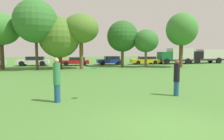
% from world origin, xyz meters
% --- Properties ---
extents(ground_plane, '(120.00, 120.00, 0.00)m').
position_xyz_m(ground_plane, '(0.00, 0.00, 0.00)').
color(ground_plane, '#477A33').
extents(person_thrower, '(0.30, 0.30, 1.89)m').
position_xyz_m(person_thrower, '(-3.19, 3.73, 0.97)').
color(person_thrower, navy).
rests_on(person_thrower, ground).
extents(person_catcher, '(0.29, 0.29, 1.74)m').
position_xyz_m(person_catcher, '(2.41, 3.75, 0.89)').
color(person_catcher, navy).
rests_on(person_catcher, ground).
extents(frisbee, '(0.29, 0.28, 0.11)m').
position_xyz_m(frisbee, '(-1.59, 3.78, 1.43)').
color(frisbee, '#19B2D8').
extents(tree_0, '(4.22, 4.22, 6.32)m').
position_xyz_m(tree_0, '(-9.92, 20.06, 4.51)').
color(tree_0, '#473323').
rests_on(tree_0, ground).
extents(tree_1, '(4.66, 4.66, 7.60)m').
position_xyz_m(tree_1, '(-5.97, 18.38, 5.26)').
color(tree_1, '#473323').
rests_on(tree_1, ground).
extents(tree_2, '(4.66, 4.66, 5.97)m').
position_xyz_m(tree_2, '(-3.57, 19.20, 3.63)').
color(tree_2, '#473323').
rests_on(tree_2, ground).
extents(tree_3, '(4.06, 4.06, 6.32)m').
position_xyz_m(tree_3, '(-1.11, 18.78, 4.61)').
color(tree_3, brown).
rests_on(tree_3, ground).
extents(tree_4, '(4.02, 4.02, 5.97)m').
position_xyz_m(tree_4, '(4.33, 20.68, 3.95)').
color(tree_4, brown).
rests_on(tree_4, ground).
extents(tree_5, '(3.13, 3.13, 4.77)m').
position_xyz_m(tree_5, '(7.02, 19.25, 3.32)').
color(tree_5, brown).
rests_on(tree_5, ground).
extents(tree_6, '(3.89, 3.89, 6.81)m').
position_xyz_m(tree_6, '(11.35, 18.25, 4.73)').
color(tree_6, brown).
rests_on(tree_6, ground).
extents(parked_car_white, '(4.26, 2.10, 1.29)m').
position_xyz_m(parked_car_white, '(-7.26, 24.85, 0.69)').
color(parked_car_white, silver).
rests_on(parked_car_white, ground).
extents(parked_car_red, '(3.92, 1.90, 1.18)m').
position_xyz_m(parked_car_red, '(-1.60, 24.17, 0.62)').
color(parked_car_red, red).
rests_on(parked_car_red, ground).
extents(parked_car_blue, '(3.87, 2.04, 1.27)m').
position_xyz_m(parked_car_blue, '(3.54, 24.57, 0.66)').
color(parked_car_blue, '#1E389E').
rests_on(parked_car_blue, ground).
extents(parked_car_yellow, '(4.42, 2.03, 1.18)m').
position_xyz_m(parked_car_yellow, '(9.07, 24.52, 0.63)').
color(parked_car_yellow, gold).
rests_on(parked_car_yellow, ground).
extents(delivery_truck_green, '(5.69, 2.52, 2.46)m').
position_xyz_m(delivery_truck_green, '(14.09, 24.22, 1.34)').
color(delivery_truck_green, '#2D2D33').
rests_on(delivery_truck_green, ground).
extents(delivery_truck_black, '(6.27, 2.43, 2.28)m').
position_xyz_m(delivery_truck_black, '(19.80, 24.63, 1.28)').
color(delivery_truck_black, '#2D2D33').
rests_on(delivery_truck_black, ground).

